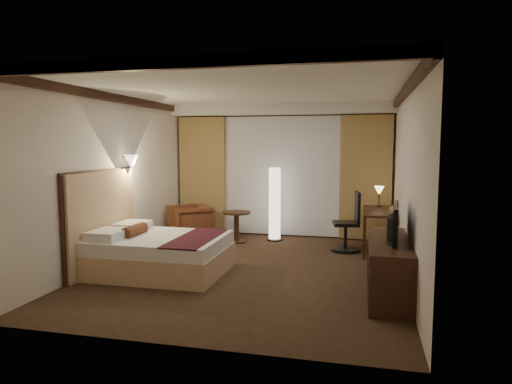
% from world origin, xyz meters
% --- Properties ---
extents(floor, '(4.50, 5.50, 0.01)m').
position_xyz_m(floor, '(0.00, 0.00, 0.00)').
color(floor, '#322113').
rests_on(floor, ground).
extents(ceiling, '(4.50, 5.50, 0.01)m').
position_xyz_m(ceiling, '(0.00, 0.00, 2.70)').
color(ceiling, white).
rests_on(ceiling, back_wall).
extents(back_wall, '(4.50, 0.02, 2.70)m').
position_xyz_m(back_wall, '(0.00, 2.75, 1.35)').
color(back_wall, beige).
rests_on(back_wall, floor).
extents(left_wall, '(0.02, 5.50, 2.70)m').
position_xyz_m(left_wall, '(-2.25, 0.00, 1.35)').
color(left_wall, beige).
rests_on(left_wall, floor).
extents(right_wall, '(0.02, 5.50, 2.70)m').
position_xyz_m(right_wall, '(2.25, 0.00, 1.35)').
color(right_wall, beige).
rests_on(right_wall, floor).
extents(crown_molding, '(4.50, 5.50, 0.12)m').
position_xyz_m(crown_molding, '(0.00, 0.00, 2.64)').
color(crown_molding, black).
rests_on(crown_molding, ceiling).
extents(soffit, '(4.50, 0.50, 0.20)m').
position_xyz_m(soffit, '(0.00, 2.50, 2.60)').
color(soffit, white).
rests_on(soffit, ceiling).
extents(curtain_sheer, '(2.48, 0.04, 2.45)m').
position_xyz_m(curtain_sheer, '(0.00, 2.67, 1.25)').
color(curtain_sheer, silver).
rests_on(curtain_sheer, back_wall).
extents(curtain_left_drape, '(1.00, 0.14, 2.45)m').
position_xyz_m(curtain_left_drape, '(-1.70, 2.61, 1.25)').
color(curtain_left_drape, tan).
rests_on(curtain_left_drape, back_wall).
extents(curtain_right_drape, '(1.00, 0.14, 2.45)m').
position_xyz_m(curtain_right_drape, '(1.70, 2.61, 1.25)').
color(curtain_right_drape, tan).
rests_on(curtain_right_drape, back_wall).
extents(wall_sconce, '(0.24, 0.24, 0.24)m').
position_xyz_m(wall_sconce, '(-2.09, 0.25, 1.62)').
color(wall_sconce, white).
rests_on(wall_sconce, left_wall).
extents(bed, '(1.89, 1.47, 0.55)m').
position_xyz_m(bed, '(-1.25, -0.48, 0.28)').
color(bed, white).
rests_on(bed, floor).
extents(headboard, '(0.12, 1.77, 1.50)m').
position_xyz_m(headboard, '(-2.20, -0.48, 0.75)').
color(headboard, tan).
rests_on(headboard, floor).
extents(armchair, '(1.03, 1.04, 0.79)m').
position_xyz_m(armchair, '(-1.65, 1.70, 0.39)').
color(armchair, '#4F2817').
rests_on(armchair, floor).
extents(side_table, '(0.55, 0.55, 0.60)m').
position_xyz_m(side_table, '(-0.73, 1.83, 0.30)').
color(side_table, black).
rests_on(side_table, floor).
extents(floor_lamp, '(0.31, 0.31, 1.46)m').
position_xyz_m(floor_lamp, '(-0.04, 2.16, 0.73)').
color(floor_lamp, white).
rests_on(floor_lamp, floor).
extents(desk, '(0.55, 1.29, 0.75)m').
position_xyz_m(desk, '(1.95, 1.61, 0.38)').
color(desk, black).
rests_on(desk, floor).
extents(desk_lamp, '(0.18, 0.18, 0.34)m').
position_xyz_m(desk_lamp, '(1.95, 2.10, 0.92)').
color(desk_lamp, '#FFD899').
rests_on(desk_lamp, desk).
extents(office_chair, '(0.60, 0.60, 1.08)m').
position_xyz_m(office_chair, '(1.37, 1.56, 0.54)').
color(office_chair, black).
rests_on(office_chair, floor).
extents(dresser, '(0.50, 1.81, 0.70)m').
position_xyz_m(dresser, '(2.00, -0.73, 0.35)').
color(dresser, black).
rests_on(dresser, floor).
extents(television, '(0.62, 1.01, 0.13)m').
position_xyz_m(television, '(1.97, -0.73, 0.98)').
color(television, black).
rests_on(television, dresser).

